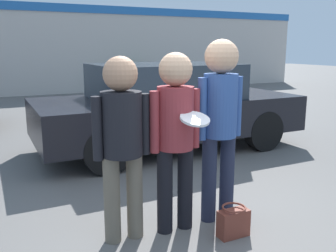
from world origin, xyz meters
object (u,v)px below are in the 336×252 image
object	(u,v)px
shrub	(134,78)
person_middle_with_frisbee	(176,127)
parked_car_near	(167,106)
handbag	(233,222)
person_right	(220,114)
person_left	(122,134)

from	to	relation	value
shrub	person_middle_with_frisbee	bearing A→B (deg)	-109.16
parked_car_near	shrub	size ratio (longest dim) A/B	4.15
shrub	handbag	distance (m)	11.73
shrub	handbag	size ratio (longest dim) A/B	3.64
person_middle_with_frisbee	person_right	size ratio (longest dim) A/B	0.93
person_middle_with_frisbee	person_right	bearing A→B (deg)	2.93
handbag	person_left	bearing A→B (deg)	156.18
person_left	handbag	distance (m)	1.34
person_left	handbag	world-z (taller)	person_left
parked_car_near	handbag	distance (m)	3.29
person_left	parked_car_near	distance (m)	3.25
person_middle_with_frisbee	handbag	size ratio (longest dim) A/B	5.73
parked_car_near	shrub	bearing A→B (deg)	72.80
shrub	person_right	bearing A→B (deg)	-106.76
person_right	handbag	distance (m)	1.05
person_right	handbag	world-z (taller)	person_right
person_left	person_right	world-z (taller)	person_right
handbag	parked_car_near	bearing A→B (deg)	75.03
person_middle_with_frisbee	person_right	distance (m)	0.52
shrub	handbag	xyz separation A→B (m)	(-3.35, -11.24, -0.40)
handbag	person_middle_with_frisbee	bearing A→B (deg)	139.27
person_left	shrub	xyz separation A→B (m)	(4.29, 10.82, -0.47)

